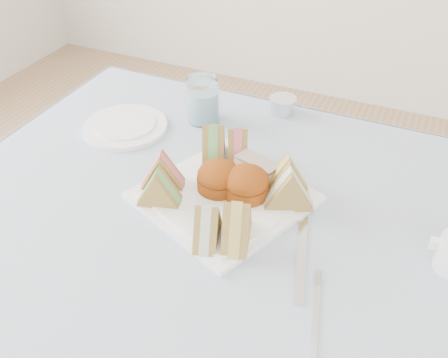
% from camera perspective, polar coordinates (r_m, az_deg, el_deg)
% --- Properties ---
extents(table, '(0.90, 0.90, 0.74)m').
position_cam_1_polar(table, '(1.19, -3.65, -18.79)').
color(table, brown).
rests_on(table, floor).
extents(tablecloth, '(1.02, 1.02, 0.01)m').
position_cam_1_polar(tablecloth, '(0.91, -4.57, -5.65)').
color(tablecloth, '#A0B3D3').
rests_on(tablecloth, table).
extents(serving_plate, '(0.36, 0.36, 0.01)m').
position_cam_1_polar(serving_plate, '(0.96, 0.00, -2.09)').
color(serving_plate, white).
rests_on(serving_plate, tablecloth).
extents(sandwich_fl_a, '(0.09, 0.07, 0.08)m').
position_cam_1_polar(sandwich_fl_a, '(0.96, -7.10, 1.04)').
color(sandwich_fl_a, olive).
rests_on(sandwich_fl_a, serving_plate).
extents(sandwich_fl_b, '(0.09, 0.06, 0.07)m').
position_cam_1_polar(sandwich_fl_b, '(0.92, -7.48, -0.86)').
color(sandwich_fl_b, olive).
rests_on(sandwich_fl_b, serving_plate).
extents(sandwich_fr_a, '(0.07, 0.10, 0.08)m').
position_cam_1_polar(sandwich_fr_a, '(0.84, 1.47, -4.81)').
color(sandwich_fr_a, olive).
rests_on(sandwich_fr_a, serving_plate).
extents(sandwich_fr_b, '(0.06, 0.09, 0.08)m').
position_cam_1_polar(sandwich_fr_b, '(0.84, -1.93, -4.97)').
color(sandwich_fr_b, olive).
rests_on(sandwich_fr_b, serving_plate).
extents(sandwich_bl_a, '(0.08, 0.10, 0.08)m').
position_cam_1_polar(sandwich_bl_a, '(1.03, -1.20, 4.28)').
color(sandwich_bl_a, olive).
rests_on(sandwich_bl_a, serving_plate).
extents(sandwich_bl_b, '(0.07, 0.09, 0.08)m').
position_cam_1_polar(sandwich_bl_b, '(1.03, 1.58, 4.04)').
color(sandwich_bl_b, olive).
rests_on(sandwich_bl_b, serving_plate).
extents(sandwich_br_a, '(0.10, 0.08, 0.08)m').
position_cam_1_polar(sandwich_br_a, '(0.91, 7.46, -0.92)').
color(sandwich_br_a, olive).
rests_on(sandwich_br_a, serving_plate).
extents(sandwich_br_b, '(0.09, 0.07, 0.08)m').
position_cam_1_polar(sandwich_br_b, '(0.95, 7.22, 0.76)').
color(sandwich_br_b, olive).
rests_on(sandwich_br_b, serving_plate).
extents(scone_left, '(0.10, 0.10, 0.06)m').
position_cam_1_polar(scone_left, '(0.95, -0.60, 0.20)').
color(scone_left, '#7B390C').
rests_on(scone_left, serving_plate).
extents(scone_right, '(0.10, 0.10, 0.06)m').
position_cam_1_polar(scone_right, '(0.93, 2.58, -0.49)').
color(scone_right, '#7B390C').
rests_on(scone_right, serving_plate).
extents(pastry_slice, '(0.10, 0.06, 0.04)m').
position_cam_1_polar(pastry_slice, '(0.99, 3.77, 1.14)').
color(pastry_slice, beige).
rests_on(pastry_slice, serving_plate).
extents(side_plate, '(0.23, 0.23, 0.01)m').
position_cam_1_polar(side_plate, '(1.19, -11.21, 5.90)').
color(side_plate, white).
rests_on(side_plate, tablecloth).
extents(water_glass, '(0.08, 0.08, 0.11)m').
position_cam_1_polar(water_glass, '(1.18, -2.42, 9.01)').
color(water_glass, white).
rests_on(water_glass, tablecloth).
extents(tea_strainer, '(0.08, 0.08, 0.04)m').
position_cam_1_polar(tea_strainer, '(1.23, 6.70, 8.26)').
color(tea_strainer, silver).
rests_on(tea_strainer, tablecloth).
extents(knife, '(0.07, 0.20, 0.00)m').
position_cam_1_polar(knife, '(0.86, 8.84, -8.79)').
color(knife, silver).
rests_on(knife, tablecloth).
extents(fork, '(0.05, 0.17, 0.00)m').
position_cam_1_polar(fork, '(0.77, 10.33, -16.73)').
color(fork, silver).
rests_on(fork, tablecloth).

